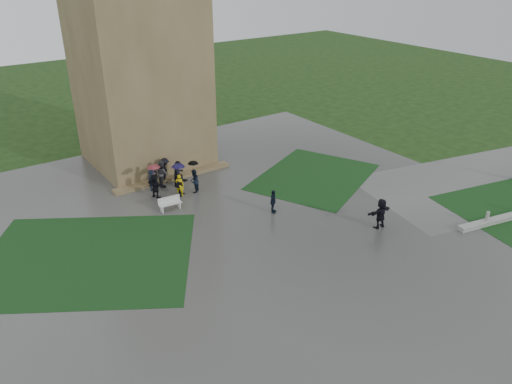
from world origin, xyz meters
TOP-DOWN VIEW (x-y plane):
  - ground at (0.00, 0.00)m, footprint 120.00×120.00m
  - plaza at (0.00, 2.00)m, footprint 34.00×34.00m
  - lawn_inset_left at (-8.50, 4.00)m, footprint 14.10×13.46m
  - lawn_inset_right at (8.50, 5.00)m, footprint 11.12×10.15m
  - tower at (0.00, 15.00)m, footprint 8.00×8.00m
  - tower_plinth at (0.00, 10.60)m, footprint 9.00×0.80m
  - bench at (-2.34, 6.44)m, footprint 1.48×0.58m
  - visitor_cluster at (-1.08, 8.91)m, footprint 3.49×3.74m
  - pedestrian_mid at (2.77, 2.34)m, footprint 1.01×0.95m
  - pedestrian_near at (6.81, -2.80)m, footprint 1.75×0.70m

SIDE VIEW (x-z plane):
  - ground at x=0.00m, z-range 0.00..0.00m
  - plaza at x=0.00m, z-range 0.00..0.02m
  - lawn_inset_left at x=-8.50m, z-range 0.02..0.03m
  - lawn_inset_right at x=8.50m, z-range 0.02..0.03m
  - tower_plinth at x=0.00m, z-range 0.02..0.24m
  - bench at x=-2.34m, z-range 0.03..0.87m
  - pedestrian_mid at x=2.77m, z-range 0.02..1.54m
  - pedestrian_near at x=6.81m, z-range 0.02..1.88m
  - visitor_cluster at x=-1.08m, z-range -0.14..2.25m
  - tower at x=0.00m, z-range 0.00..18.00m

